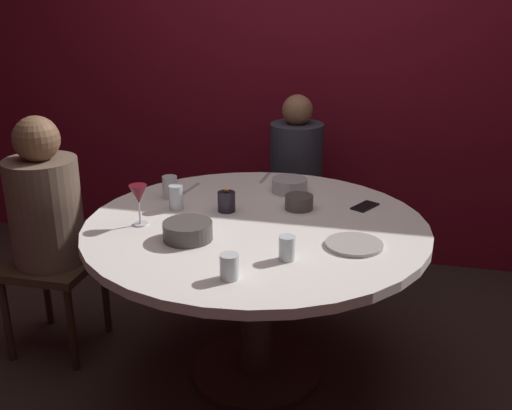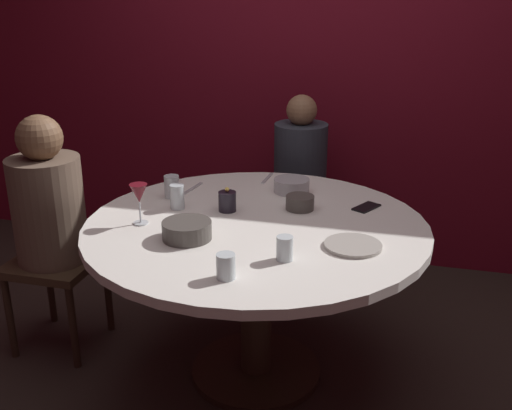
# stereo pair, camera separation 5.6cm
# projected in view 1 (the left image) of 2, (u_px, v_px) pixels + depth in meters

# --- Properties ---
(ground_plane) EXTENTS (8.00, 8.00, 0.00)m
(ground_plane) POSITION_uv_depth(u_px,v_px,m) (256.00, 372.00, 2.81)
(ground_plane) COLOR #2D231E
(back_wall) EXTENTS (6.00, 0.10, 2.60)m
(back_wall) POSITION_uv_depth(u_px,v_px,m) (310.00, 56.00, 3.67)
(back_wall) COLOR maroon
(back_wall) RESTS_ON ground
(dining_table) EXTENTS (1.47, 1.47, 0.76)m
(dining_table) POSITION_uv_depth(u_px,v_px,m) (256.00, 252.00, 2.59)
(dining_table) COLOR white
(dining_table) RESTS_ON ground
(seated_diner_left) EXTENTS (0.40, 0.40, 1.17)m
(seated_diner_left) POSITION_uv_depth(u_px,v_px,m) (46.00, 211.00, 2.77)
(seated_diner_left) COLOR #3F2D1E
(seated_diner_left) RESTS_ON ground
(seated_diner_back) EXTENTS (0.40, 0.40, 1.13)m
(seated_diner_back) POSITION_uv_depth(u_px,v_px,m) (296.00, 168.00, 3.50)
(seated_diner_back) COLOR #3F2D1E
(seated_diner_back) RESTS_ON ground
(candle_holder) EXTENTS (0.08, 0.08, 0.11)m
(candle_holder) POSITION_uv_depth(u_px,v_px,m) (227.00, 201.00, 2.66)
(candle_holder) COLOR black
(candle_holder) RESTS_ON dining_table
(wine_glass) EXTENTS (0.08, 0.08, 0.18)m
(wine_glass) POSITION_uv_depth(u_px,v_px,m) (138.00, 196.00, 2.48)
(wine_glass) COLOR silver
(wine_glass) RESTS_ON dining_table
(dinner_plate) EXTENTS (0.22, 0.22, 0.01)m
(dinner_plate) POSITION_uv_depth(u_px,v_px,m) (354.00, 244.00, 2.31)
(dinner_plate) COLOR #B2ADA3
(dinner_plate) RESTS_ON dining_table
(cell_phone) EXTENTS (0.13, 0.16, 0.01)m
(cell_phone) POSITION_uv_depth(u_px,v_px,m) (365.00, 206.00, 2.72)
(cell_phone) COLOR black
(cell_phone) RESTS_ON dining_table
(bowl_serving_large) EXTENTS (0.17, 0.17, 0.07)m
(bowl_serving_large) POSITION_uv_depth(u_px,v_px,m) (290.00, 185.00, 2.92)
(bowl_serving_large) COLOR #B7B7BC
(bowl_serving_large) RESTS_ON dining_table
(bowl_salad_center) EXTENTS (0.13, 0.13, 0.06)m
(bowl_salad_center) POSITION_uv_depth(u_px,v_px,m) (299.00, 202.00, 2.69)
(bowl_salad_center) COLOR #4C4742
(bowl_salad_center) RESTS_ON dining_table
(bowl_small_white) EXTENTS (0.20, 0.20, 0.07)m
(bowl_small_white) POSITION_uv_depth(u_px,v_px,m) (188.00, 231.00, 2.37)
(bowl_small_white) COLOR #4C4742
(bowl_small_white) RESTS_ON dining_table
(cup_near_candle) EXTENTS (0.06, 0.06, 0.09)m
(cup_near_candle) POSITION_uv_depth(u_px,v_px,m) (287.00, 248.00, 2.19)
(cup_near_candle) COLOR silver
(cup_near_candle) RESTS_ON dining_table
(cup_by_left_diner) EXTENTS (0.06, 0.06, 0.11)m
(cup_by_left_diner) POSITION_uv_depth(u_px,v_px,m) (176.00, 197.00, 2.68)
(cup_by_left_diner) COLOR silver
(cup_by_left_diner) RESTS_ON dining_table
(cup_by_right_diner) EXTENTS (0.07, 0.07, 0.11)m
(cup_by_right_diner) POSITION_uv_depth(u_px,v_px,m) (170.00, 187.00, 2.82)
(cup_by_right_diner) COLOR silver
(cup_by_right_diner) RESTS_ON dining_table
(cup_center_front) EXTENTS (0.07, 0.07, 0.09)m
(cup_center_front) POSITION_uv_depth(u_px,v_px,m) (229.00, 267.00, 2.04)
(cup_center_front) COLOR silver
(cup_center_front) RESTS_ON dining_table
(fork_near_plate) EXTENTS (0.02, 0.18, 0.01)m
(fork_near_plate) POSITION_uv_depth(u_px,v_px,m) (265.00, 178.00, 3.12)
(fork_near_plate) COLOR #B7B7BC
(fork_near_plate) RESTS_ON dining_table
(knife_near_plate) EXTENTS (0.04, 0.18, 0.01)m
(knife_near_plate) POSITION_uv_depth(u_px,v_px,m) (191.00, 189.00, 2.96)
(knife_near_plate) COLOR #B7B7BC
(knife_near_plate) RESTS_ON dining_table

